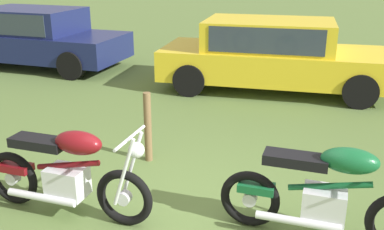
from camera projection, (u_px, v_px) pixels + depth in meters
The scene contains 6 objects.
ground_plane at pixel (186, 226), 4.56m from camera, with size 120.00×120.00×0.00m, color #567038.
motorcycle_maroon at pixel (67, 173), 4.62m from camera, with size 1.98×0.64×1.02m.
motorcycle_green at pixel (326, 194), 4.20m from camera, with size 2.00×0.64×1.02m.
car_navy at pixel (35, 34), 10.98m from camera, with size 4.39×1.96×1.43m.
car_yellow at pixel (272, 51), 9.01m from camera, with size 4.73×2.26×1.43m.
fence_post_wooden at pixel (148, 127), 5.88m from camera, with size 0.10×0.10×0.96m, color brown.
Camera 1 is at (1.34, -3.67, 2.61)m, focal length 41.54 mm.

